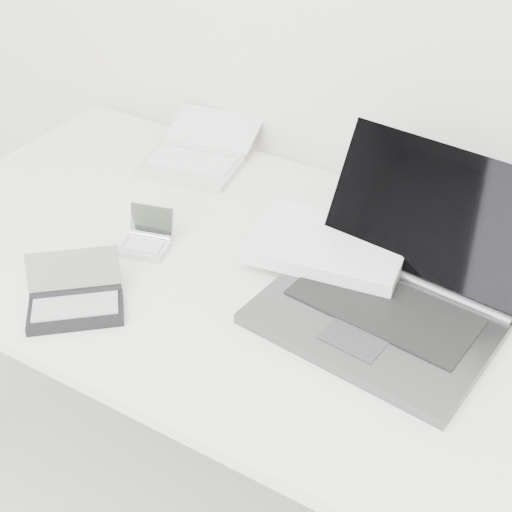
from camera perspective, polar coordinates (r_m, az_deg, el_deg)
The scene contains 5 objects.
desk at distance 1.38m, azimuth 1.92°, elevation -3.06°, with size 1.60×0.80×0.73m.
laptop_large at distance 1.31m, azimuth 9.01°, elevation -1.44°, with size 0.54×0.43×0.25m.
netbook_open_white at distance 1.72m, azimuth -4.77°, elevation 8.00°, with size 0.27×0.32×0.06m.
pda_silver at distance 1.43m, azimuth -8.73°, elevation 1.25°, with size 0.11×0.11×0.07m.
palmtop_charcoal at distance 1.31m, azimuth -14.25°, elevation -3.49°, with size 0.21×0.21×0.08m.
Camera 1 is at (0.50, 0.61, 1.57)m, focal length 50.00 mm.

